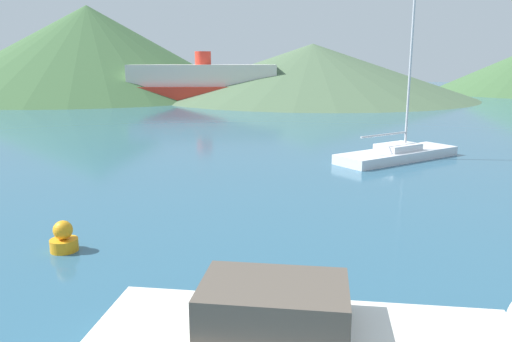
{
  "coord_description": "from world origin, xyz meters",
  "views": [
    {
      "loc": [
        0.24,
        -3.17,
        4.99
      ],
      "look_at": [
        0.33,
        14.0,
        1.2
      ],
      "focal_mm": 35.0,
      "sensor_mm": 36.0,
      "label": 1
    }
  ],
  "objects": [
    {
      "name": "ferry_distant",
      "position": [
        -5.99,
        59.95,
        2.01
      ],
      "size": [
        25.66,
        8.73,
        6.16
      ],
      "rotation": [
        0.0,
        0.0,
        0.03
      ],
      "color": "red",
      "rests_on": "ground_plane"
    },
    {
      "name": "buoy_marker",
      "position": [
        -4.85,
        9.5,
        0.35
      ],
      "size": [
        0.73,
        0.73,
        0.84
      ],
      "color": "orange",
      "rests_on": "ground_plane"
    },
    {
      "name": "hill_east",
      "position": [
        8.45,
        67.62,
        3.67
      ],
      "size": [
        44.14,
        44.14,
        7.34
      ],
      "color": "#4C6647",
      "rests_on": "ground_plane"
    },
    {
      "name": "hill_central",
      "position": [
        -23.91,
        72.34,
        6.45
      ],
      "size": [
        46.57,
        46.57,
        12.9
      ],
      "color": "#3D6038",
      "rests_on": "ground_plane"
    },
    {
      "name": "sailboat_inner",
      "position": [
        7.71,
        22.17,
        0.4
      ],
      "size": [
        7.18,
        5.73,
        11.33
      ],
      "rotation": [
        0.0,
        0.0,
        0.59
      ],
      "color": "silver",
      "rests_on": "ground_plane"
    }
  ]
}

